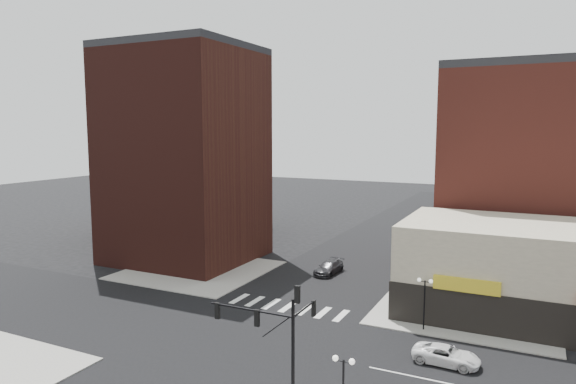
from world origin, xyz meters
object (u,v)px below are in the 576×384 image
at_px(traffic_signal, 280,331).
at_px(white_suv, 446,355).
at_px(street_lamp_ne, 425,291).
at_px(street_lamp_se_a, 343,375).
at_px(dark_sedan_north, 329,268).

height_order(traffic_signal, white_suv, traffic_signal).
bearing_deg(street_lamp_ne, street_lamp_se_a, -93.58).
bearing_deg(street_lamp_ne, dark_sedan_north, 137.18).
relative_size(traffic_signal, white_suv, 1.73).
bearing_deg(street_lamp_se_a, dark_sedan_north, 112.85).
bearing_deg(street_lamp_se_a, street_lamp_ne, 86.42).
relative_size(white_suv, dark_sedan_north, 0.93).
xyz_separation_m(white_suv, dark_sedan_north, (-15.26, 16.97, 0.07)).
bearing_deg(white_suv, dark_sedan_north, 44.17).
bearing_deg(traffic_signal, white_suv, 55.42).
relative_size(street_lamp_se_a, street_lamp_ne, 1.00).
xyz_separation_m(traffic_signal, street_lamp_ne, (4.76, 15.83, -1.67)).
bearing_deg(street_lamp_se_a, white_suv, 71.74).
bearing_deg(traffic_signal, dark_sedan_north, 106.04).
height_order(traffic_signal, street_lamp_ne, traffic_signal).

